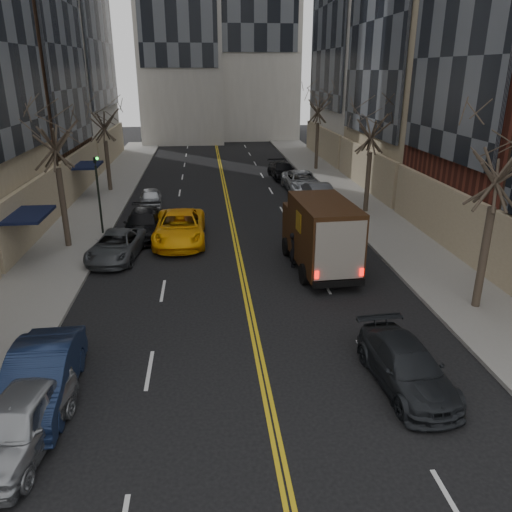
{
  "coord_description": "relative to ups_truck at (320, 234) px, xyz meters",
  "views": [
    {
      "loc": [
        -1.56,
        -5.6,
        8.8
      ],
      "look_at": [
        0.26,
        11.92,
        2.2
      ],
      "focal_mm": 35.0,
      "sensor_mm": 36.0,
      "label": 1
    }
  ],
  "objects": [
    {
      "name": "parked_lf_a",
      "position": [
        -9.93,
        -10.89,
        -0.97
      ],
      "size": [
        2.25,
        4.42,
        1.44
      ],
      "primitive_type": "imported",
      "rotation": [
        0.0,
        0.0,
        -0.13
      ],
      "color": "#9DA0A4",
      "rests_on": "ground"
    },
    {
      "name": "tree_rt_mid",
      "position": [
        5.17,
        9.21,
        4.48
      ],
      "size": [
        3.2,
        3.2,
        8.32
      ],
      "color": "#382D23",
      "rests_on": "sidewalk_right"
    },
    {
      "name": "traffic_signal",
      "position": [
        -11.03,
        6.21,
        1.13
      ],
      "size": [
        0.29,
        0.26,
        4.7
      ],
      "color": "black",
      "rests_on": "sidewalk_left"
    },
    {
      "name": "tree_rt_far",
      "position": [
        5.17,
        24.21,
        5.05
      ],
      "size": [
        3.2,
        3.2,
        9.11
      ],
      "color": "#382D23",
      "rests_on": "sidewalk_right"
    },
    {
      "name": "sidewalk_left",
      "position": [
        -12.63,
        11.21,
        -1.61
      ],
      "size": [
        4.0,
        66.0,
        0.15
      ],
      "primitive_type": "cube",
      "color": "slate",
      "rests_on": "ground"
    },
    {
      "name": "parked_rt_c",
      "position": [
        1.47,
        20.75,
        -1.0
      ],
      "size": [
        2.34,
        4.89,
        1.37
      ],
      "primitive_type": "imported",
      "rotation": [
        0.0,
        0.0,
        0.09
      ],
      "color": "black",
      "rests_on": "ground"
    },
    {
      "name": "parked_lf_d",
      "position": [
        -8.73,
        5.87,
        -0.98
      ],
      "size": [
        2.01,
        4.89,
        1.42
      ],
      "primitive_type": "imported",
      "rotation": [
        0.0,
        0.0,
        -0.01
      ],
      "color": "black",
      "rests_on": "ground"
    },
    {
      "name": "parked_lf_c",
      "position": [
        -9.65,
        2.43,
        -1.04
      ],
      "size": [
        2.76,
        4.92,
        1.3
      ],
      "primitive_type": "imported",
      "rotation": [
        0.0,
        0.0,
        -0.13
      ],
      "color": "#44474B",
      "rests_on": "ground"
    },
    {
      "name": "sidewalk_right",
      "position": [
        5.37,
        11.21,
        -1.61
      ],
      "size": [
        4.0,
        66.0,
        0.15
      ],
      "primitive_type": "cube",
      "color": "slate",
      "rests_on": "ground"
    },
    {
      "name": "parked_rt_a",
      "position": [
        2.67,
        11.54,
        -0.97
      ],
      "size": [
        1.97,
        4.51,
        1.44
      ],
      "primitive_type": "imported",
      "rotation": [
        0.0,
        0.0,
        0.1
      ],
      "color": "#494C51",
      "rests_on": "ground"
    },
    {
      "name": "parked_lf_b",
      "position": [
        -9.93,
        -9.03,
        -0.91
      ],
      "size": [
        1.8,
        4.77,
        1.56
      ],
      "primitive_type": "imported",
      "rotation": [
        0.0,
        0.0,
        0.03
      ],
      "color": "#111C36",
      "rests_on": "ground"
    },
    {
      "name": "taxi",
      "position": [
        -6.63,
        4.64,
        -0.88
      ],
      "size": [
        2.72,
        5.82,
        1.61
      ],
      "primitive_type": "imported",
      "rotation": [
        0.0,
        0.0,
        -0.01
      ],
      "color": "#FFB00A",
      "rests_on": "ground"
    },
    {
      "name": "ups_truck",
      "position": [
        0.0,
        0.0,
        0.0
      ],
      "size": [
        2.77,
        6.24,
        3.35
      ],
      "rotation": [
        0.0,
        0.0,
        0.05
      ],
      "color": "black",
      "rests_on": "ground"
    },
    {
      "name": "tree_lf_mid",
      "position": [
        -12.43,
        4.21,
        4.91
      ],
      "size": [
        3.2,
        3.2,
        8.91
      ],
      "color": "#382D23",
      "rests_on": "sidewalk_left"
    },
    {
      "name": "pedestrian",
      "position": [
        -1.15,
        0.42,
        -0.85
      ],
      "size": [
        0.52,
        0.68,
        1.67
      ],
      "primitive_type": "imported",
      "rotation": [
        0.0,
        0.0,
        1.35
      ],
      "color": "black",
      "rests_on": "ground"
    },
    {
      "name": "parked_lf_e",
      "position": [
        -8.87,
        12.03,
        -1.06
      ],
      "size": [
        1.81,
        3.83,
        1.27
      ],
      "primitive_type": "imported",
      "rotation": [
        0.0,
        0.0,
        0.09
      ],
      "color": "#ABAEB3",
      "rests_on": "ground"
    },
    {
      "name": "tree_lf_far",
      "position": [
        -12.43,
        17.21,
        4.34
      ],
      "size": [
        3.2,
        3.2,
        8.12
      ],
      "color": "#382D23",
      "rests_on": "sidewalk_left"
    },
    {
      "name": "observer_sedan",
      "position": [
        0.49,
        -9.37,
        -1.04
      ],
      "size": [
        2.11,
        4.55,
        1.29
      ],
      "rotation": [
        0.0,
        0.0,
        0.07
      ],
      "color": "black",
      "rests_on": "ground"
    },
    {
      "name": "tree_rt_near",
      "position": [
        5.17,
        -4.79,
        4.77
      ],
      "size": [
        3.2,
        3.2,
        8.71
      ],
      "color": "#382D23",
      "rests_on": "sidewalk_right"
    },
    {
      "name": "parked_rt_b",
      "position": [
        2.21,
        15.73,
        -0.93
      ],
      "size": [
        2.59,
        5.5,
        1.52
      ],
      "primitive_type": "imported",
      "rotation": [
        0.0,
        0.0,
        0.01
      ],
      "color": "#B5B9BE",
      "rests_on": "ground"
    }
  ]
}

